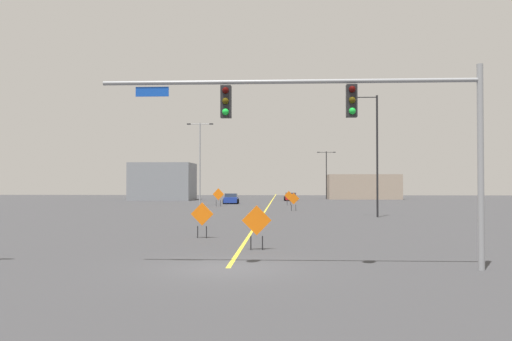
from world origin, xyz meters
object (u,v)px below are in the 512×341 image
(traffic_signal_assembly, at_px, (349,116))
(car_blue_mid, at_px, (231,199))
(construction_sign_left_shoulder, at_px, (294,200))
(construction_sign_right_shoulder, at_px, (289,196))
(car_red_distant, at_px, (291,197))
(street_lamp_far_left, at_px, (375,150))
(construction_sign_right_lane, at_px, (257,222))
(construction_sign_median_near, at_px, (218,195))
(construction_sign_median_far, at_px, (202,216))
(street_lamp_mid_left, at_px, (326,171))
(street_lamp_mid_right, at_px, (200,158))

(traffic_signal_assembly, distance_m, car_blue_mid, 55.41)
(construction_sign_left_shoulder, bearing_deg, car_blue_mid, 113.69)
(construction_sign_right_shoulder, bearing_deg, car_red_distant, 88.57)
(construction_sign_left_shoulder, distance_m, construction_sign_right_shoulder, 13.53)
(traffic_signal_assembly, height_order, street_lamp_far_left, street_lamp_far_left)
(car_blue_mid, bearing_deg, traffic_signal_assembly, -80.57)
(construction_sign_right_lane, bearing_deg, traffic_signal_assembly, -56.68)
(street_lamp_far_left, bearing_deg, traffic_signal_assembly, -101.18)
(construction_sign_left_shoulder, distance_m, car_red_distant, 30.43)
(construction_sign_right_shoulder, relative_size, car_red_distant, 0.45)
(construction_sign_median_near, distance_m, construction_sign_left_shoulder, 13.31)
(construction_sign_left_shoulder, bearing_deg, construction_sign_right_lane, -93.80)
(construction_sign_median_near, relative_size, construction_sign_median_far, 1.19)
(street_lamp_far_left, distance_m, construction_sign_right_shoulder, 24.49)
(traffic_signal_assembly, relative_size, construction_sign_right_shoulder, 7.03)
(street_lamp_mid_left, distance_m, construction_sign_median_near, 32.68)
(construction_sign_left_shoulder, xyz_separation_m, construction_sign_right_shoulder, (-0.34, 13.52, -0.01))
(construction_sign_median_near, bearing_deg, street_lamp_mid_left, 62.70)
(street_lamp_mid_right, relative_size, construction_sign_right_lane, 5.40)
(construction_sign_median_far, bearing_deg, construction_sign_left_shoulder, 79.29)
(construction_sign_right_lane, bearing_deg, construction_sign_right_shoulder, 87.77)
(traffic_signal_assembly, relative_size, car_blue_mid, 3.06)
(construction_sign_right_lane, relative_size, car_red_distant, 0.48)
(street_lamp_far_left, xyz_separation_m, car_blue_mid, (-14.35, 27.69, -4.73))
(street_lamp_mid_left, bearing_deg, construction_sign_median_far, -99.76)
(construction_sign_median_near, xyz_separation_m, construction_sign_median_far, (3.59, -36.92, -0.22))
(car_red_distant, relative_size, car_blue_mid, 0.96)
(traffic_signal_assembly, relative_size, street_lamp_mid_left, 1.53)
(street_lamp_mid_left, height_order, construction_sign_right_shoulder, street_lamp_mid_left)
(traffic_signal_assembly, xyz_separation_m, street_lamp_mid_left, (5.12, 75.41, -0.18))
(construction_sign_median_far, distance_m, construction_sign_right_shoulder, 40.62)
(street_lamp_mid_right, height_order, street_lamp_far_left, street_lamp_mid_right)
(construction_sign_median_near, relative_size, construction_sign_right_lane, 1.15)
(street_lamp_mid_left, relative_size, construction_sign_median_far, 4.51)
(traffic_signal_assembly, bearing_deg, street_lamp_far_left, 78.82)
(car_red_distant, bearing_deg, construction_sign_right_shoulder, -91.43)
(construction_sign_median_near, bearing_deg, construction_sign_left_shoulder, -49.39)
(construction_sign_left_shoulder, height_order, car_blue_mid, construction_sign_left_shoulder)
(street_lamp_mid_right, bearing_deg, construction_sign_right_shoulder, 14.48)
(street_lamp_mid_left, xyz_separation_m, construction_sign_median_far, (-11.32, -65.80, -3.64))
(street_lamp_mid_left, bearing_deg, construction_sign_left_shoulder, -99.10)
(car_red_distant, bearing_deg, car_blue_mid, -122.94)
(traffic_signal_assembly, bearing_deg, car_blue_mid, 99.43)
(street_lamp_mid_left, relative_size, construction_sign_right_lane, 4.38)
(construction_sign_left_shoulder, bearing_deg, street_lamp_mid_left, 80.90)
(street_lamp_mid_left, distance_m, construction_sign_right_lane, 71.10)
(street_lamp_mid_right, height_order, construction_sign_right_shoulder, street_lamp_mid_right)
(traffic_signal_assembly, height_order, construction_sign_right_shoulder, traffic_signal_assembly)
(street_lamp_mid_left, height_order, car_red_distant, street_lamp_mid_left)
(street_lamp_far_left, relative_size, construction_sign_median_near, 4.64)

